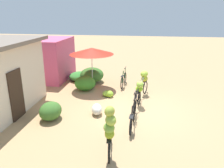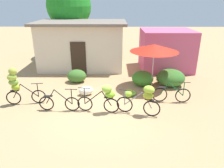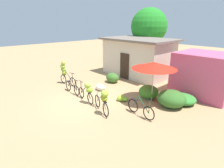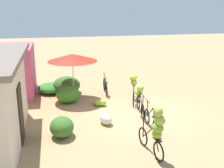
{
  "view_description": "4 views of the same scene",
  "coord_description": "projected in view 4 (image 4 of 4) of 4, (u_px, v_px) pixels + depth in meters",
  "views": [
    {
      "loc": [
        -9.16,
        -0.41,
        4.2
      ],
      "look_at": [
        1.25,
        1.19,
        0.73
      ],
      "focal_mm": 36.0,
      "sensor_mm": 36.0,
      "label": 1
    },
    {
      "loc": [
        0.64,
        -7.72,
        4.26
      ],
      "look_at": [
        0.56,
        0.88,
        0.83
      ],
      "focal_mm": 33.74,
      "sensor_mm": 36.0,
      "label": 2
    },
    {
      "loc": [
        7.97,
        -5.4,
        4.26
      ],
      "look_at": [
        0.93,
        1.07,
        0.97
      ],
      "focal_mm": 29.01,
      "sensor_mm": 36.0,
      "label": 3
    },
    {
      "loc": [
        -10.77,
        3.46,
        4.57
      ],
      "look_at": [
        0.46,
        1.04,
        1.29
      ],
      "focal_mm": 44.93,
      "sensor_mm": 36.0,
      "label": 4
    }
  ],
  "objects": [
    {
      "name": "produce_sack",
      "position": [
        106.0,
        119.0,
        11.05
      ],
      "size": [
        0.79,
        0.6,
        0.44
      ],
      "primitive_type": "ellipsoid",
      "rotation": [
        0.0,
        0.0,
        0.25
      ],
      "color": "silver",
      "rests_on": "ground"
    },
    {
      "name": "banana_pile_on_ground",
      "position": [
        99.0,
        102.0,
        13.06
      ],
      "size": [
        0.66,
        0.68,
        0.33
      ],
      "color": "#74BA38",
      "rests_on": "ground"
    },
    {
      "name": "hedge_bush_front_right",
      "position": [
        68.0,
        94.0,
        13.44
      ],
      "size": [
        1.14,
        1.15,
        0.79
      ],
      "primitive_type": "ellipsoid",
      "color": "#3A7E25",
      "rests_on": "ground"
    },
    {
      "name": "bicycle_rightmost",
      "position": [
        105.0,
        86.0,
        14.82
      ],
      "size": [
        1.69,
        0.2,
        0.98
      ],
      "color": "black",
      "rests_on": "ground"
    },
    {
      "name": "bicycle_center_loaded",
      "position": [
        140.0,
        96.0,
        12.16
      ],
      "size": [
        1.73,
        0.41,
        1.22
      ],
      "color": "black",
      "rests_on": "ground"
    },
    {
      "name": "shop_pink",
      "position": [
        6.0,
        71.0,
        14.33
      ],
      "size": [
        3.2,
        2.8,
        2.54
      ],
      "primitive_type": "cube",
      "color": "#CD5178",
      "rests_on": "ground"
    },
    {
      "name": "hedge_bush_front_left",
      "position": [
        62.0,
        127.0,
        9.97
      ],
      "size": [
        1.06,
        0.85,
        0.72
      ],
      "primitive_type": "ellipsoid",
      "color": "#3A6927",
      "rests_on": "ground"
    },
    {
      "name": "hedge_bush_mid",
      "position": [
        67.0,
        85.0,
        14.82
      ],
      "size": [
        1.5,
        1.43,
        0.89
      ],
      "primitive_type": "ellipsoid",
      "color": "#336927",
      "rests_on": "ground"
    },
    {
      "name": "bicycle_by_shop",
      "position": [
        134.0,
        85.0,
        13.66
      ],
      "size": [
        1.7,
        0.64,
        1.26
      ],
      "color": "black",
      "rests_on": "ground"
    },
    {
      "name": "hedge_bush_by_door",
      "position": [
        51.0,
        88.0,
        14.92
      ],
      "size": [
        1.41,
        1.35,
        0.53
      ],
      "primitive_type": "ellipsoid",
      "color": "#348232",
      "rests_on": "ground"
    },
    {
      "name": "ground_plane",
      "position": [
        138.0,
        114.0,
        12.08
      ],
      "size": [
        60.0,
        60.0,
        0.0
      ],
      "primitive_type": "plane",
      "color": "tan"
    },
    {
      "name": "market_umbrella",
      "position": [
        72.0,
        57.0,
        13.45
      ],
      "size": [
        2.4,
        2.4,
        2.27
      ],
      "color": "beige",
      "rests_on": "ground"
    },
    {
      "name": "bicycle_leftmost",
      "position": [
        156.0,
        129.0,
        8.43
      ],
      "size": [
        1.68,
        0.47,
        1.68
      ],
      "color": "black",
      "rests_on": "ground"
    },
    {
      "name": "bicycle_near_pile",
      "position": [
        151.0,
        121.0,
        10.48
      ],
      "size": [
        1.7,
        0.16,
        0.98
      ],
      "color": "black",
      "rests_on": "ground"
    }
  ]
}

